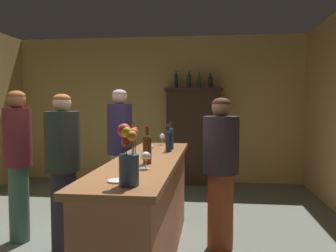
% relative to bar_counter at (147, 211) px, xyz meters
% --- Properties ---
extents(wall_back, '(5.73, 0.12, 2.84)m').
position_rel_bar_counter_xyz_m(wall_back, '(-0.45, 3.72, 0.91)').
color(wall_back, tan).
rests_on(wall_back, ground).
extents(bar_counter, '(0.61, 2.72, 1.02)m').
position_rel_bar_counter_xyz_m(bar_counter, '(0.00, 0.00, 0.00)').
color(bar_counter, '#A66244').
rests_on(bar_counter, ground).
extents(display_cabinet, '(1.09, 0.36, 1.83)m').
position_rel_bar_counter_xyz_m(display_cabinet, '(0.28, 3.45, 0.44)').
color(display_cabinet, '#302116').
rests_on(display_cabinet, ground).
extents(wine_bottle_malbec, '(0.07, 0.07, 0.29)m').
position_rel_bar_counter_xyz_m(wine_bottle_malbec, '(0.15, 0.51, 0.63)').
color(wine_bottle_malbec, '#17253F').
rests_on(wine_bottle_malbec, bar_counter).
extents(wine_bottle_riesling, '(0.07, 0.07, 0.33)m').
position_rel_bar_counter_xyz_m(wine_bottle_riesling, '(0.06, -0.28, 0.65)').
color(wine_bottle_riesling, '#482912').
rests_on(wine_bottle_riesling, bar_counter).
extents(wine_bottle_syrah, '(0.07, 0.07, 0.31)m').
position_rel_bar_counter_xyz_m(wine_bottle_syrah, '(0.15, 0.72, 0.64)').
color(wine_bottle_syrah, '#224732').
rests_on(wine_bottle_syrah, bar_counter).
extents(wine_glass_front, '(0.07, 0.07, 0.15)m').
position_rel_bar_counter_xyz_m(wine_glass_front, '(-0.08, 0.45, 0.60)').
color(wine_glass_front, white).
rests_on(wine_glass_front, bar_counter).
extents(wine_glass_mid, '(0.08, 0.08, 0.13)m').
position_rel_bar_counter_xyz_m(wine_glass_mid, '(0.01, 0.10, 0.60)').
color(wine_glass_mid, white).
rests_on(wine_glass_mid, bar_counter).
extents(wine_glass_rear, '(0.08, 0.08, 0.14)m').
position_rel_bar_counter_xyz_m(wine_glass_rear, '(0.09, -0.53, 0.60)').
color(wine_glass_rear, white).
rests_on(wine_glass_rear, bar_counter).
extents(wine_glass_spare, '(0.06, 0.06, 0.14)m').
position_rel_bar_counter_xyz_m(wine_glass_spare, '(-0.01, 1.15, 0.60)').
color(wine_glass_spare, white).
rests_on(wine_glass_spare, bar_counter).
extents(flower_arrangement, '(0.14, 0.13, 0.40)m').
position_rel_bar_counter_xyz_m(flower_arrangement, '(0.09, -1.11, 0.69)').
color(flower_arrangement, '#335073').
rests_on(flower_arrangement, bar_counter).
extents(cheese_plate, '(0.15, 0.15, 0.01)m').
position_rel_bar_counter_xyz_m(cheese_plate, '(-0.01, -1.01, 0.51)').
color(cheese_plate, white).
rests_on(cheese_plate, bar_counter).
extents(display_bottle_left, '(0.07, 0.07, 0.33)m').
position_rel_bar_counter_xyz_m(display_bottle_left, '(-0.05, 3.45, 1.47)').
color(display_bottle_left, '#18283B').
rests_on(display_bottle_left, display_cabinet).
extents(display_bottle_midleft, '(0.07, 0.07, 0.33)m').
position_rel_bar_counter_xyz_m(display_bottle_midleft, '(0.19, 3.45, 1.46)').
color(display_bottle_midleft, '#1A3A22').
rests_on(display_bottle_midleft, display_cabinet).
extents(display_bottle_center, '(0.07, 0.07, 0.30)m').
position_rel_bar_counter_xyz_m(display_bottle_center, '(0.38, 3.45, 1.44)').
color(display_bottle_center, '#255126').
rests_on(display_bottle_center, display_cabinet).
extents(display_bottle_midright, '(0.08, 0.08, 0.28)m').
position_rel_bar_counter_xyz_m(display_bottle_midright, '(0.59, 3.45, 1.44)').
color(display_bottle_midright, '#1E293C').
rests_on(display_bottle_midright, display_cabinet).
extents(patron_by_cabinet, '(0.33, 0.33, 1.72)m').
position_rel_bar_counter_xyz_m(patron_by_cabinet, '(-0.60, 1.33, 0.45)').
color(patron_by_cabinet, '#B1A095').
rests_on(patron_by_cabinet, ground).
extents(patron_redhead, '(0.36, 0.36, 1.64)m').
position_rel_bar_counter_xyz_m(patron_redhead, '(-0.90, 0.16, 0.38)').
color(patron_redhead, '#292437').
rests_on(patron_redhead, ground).
extents(patron_tall, '(0.30, 0.30, 1.68)m').
position_rel_bar_counter_xyz_m(patron_tall, '(-1.51, 0.37, 0.43)').
color(patron_tall, '#3D6250').
rests_on(patron_tall, ground).
extents(bartender, '(0.38, 0.38, 1.60)m').
position_rel_bar_counter_xyz_m(bartender, '(0.71, 0.45, 0.36)').
color(bartender, brown).
rests_on(bartender, ground).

